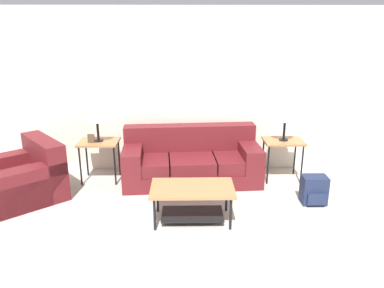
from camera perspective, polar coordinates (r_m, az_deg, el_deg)
The scene contains 10 objects.
wall_back at distance 6.03m, azimuth -0.14°, elevation 7.98°, with size 8.75×0.06×2.60m.
couch at distance 5.78m, azimuth -0.11°, elevation -2.76°, with size 2.11×1.02×0.82m.
armchair at distance 5.71m, azimuth -24.32°, elevation -4.85°, with size 1.41×1.41×0.80m.
coffee_table at distance 4.61m, azimuth 0.05°, elevation -7.89°, with size 1.01×0.59×0.45m.
side_table_left at distance 5.87m, azimuth -13.98°, elevation -0.19°, with size 0.59×0.46×0.64m.
side_table_right at distance 5.91m, azimuth 13.71°, elevation -0.05°, with size 0.59×0.46×0.64m.
table_lamp_left at distance 5.74m, azimuth -14.34°, elevation 4.45°, with size 0.36×0.36×0.54m.
table_lamp_right at distance 5.78m, azimuth 14.07°, elevation 4.57°, with size 0.36×0.36×0.54m.
backpack at distance 5.35m, azimuth 18.09°, elevation -6.71°, with size 0.33×0.31×0.39m.
picture_frame at distance 5.78m, azimuth -15.14°, elevation 0.84°, with size 0.10×0.04×0.13m.
Camera 1 is at (-0.09, -1.56, 2.33)m, focal length 35.00 mm.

